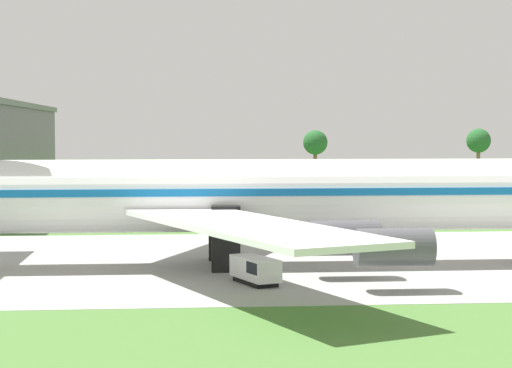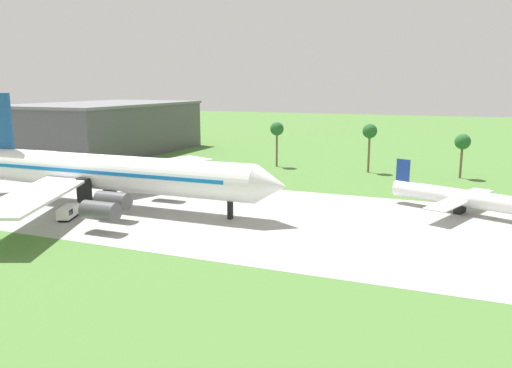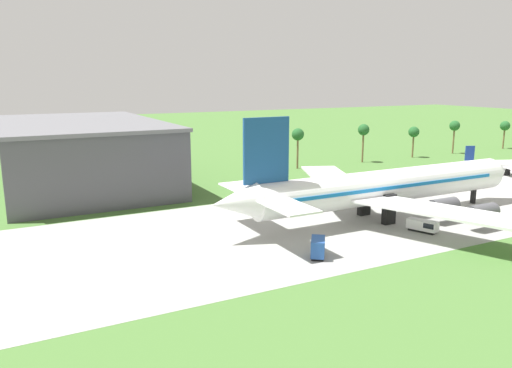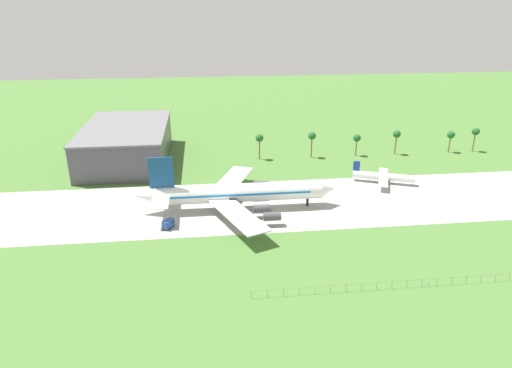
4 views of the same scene
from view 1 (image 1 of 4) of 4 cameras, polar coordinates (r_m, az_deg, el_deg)
jet_airliner at (r=81.08m, az=-0.93°, el=-0.76°), size 69.89×60.21×20.13m
catering_van at (r=71.71m, az=0.02°, el=-5.30°), size 3.77×5.59×2.08m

